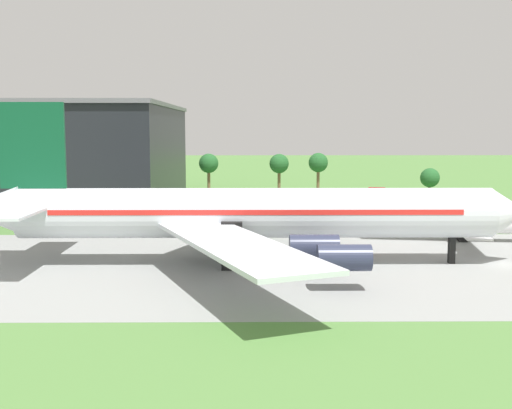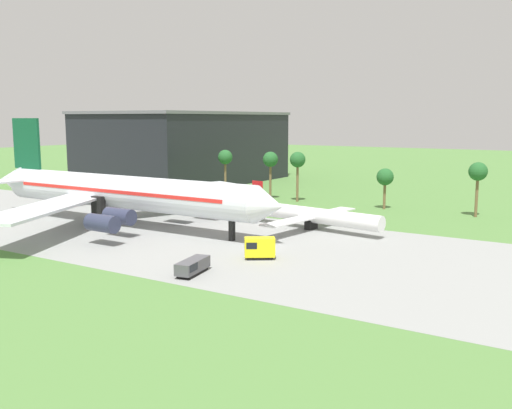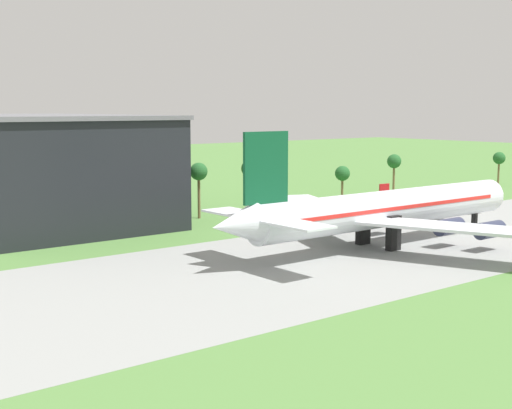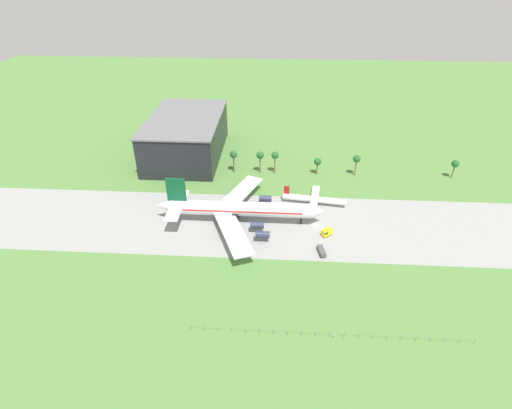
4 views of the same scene
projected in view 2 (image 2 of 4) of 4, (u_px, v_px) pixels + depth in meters
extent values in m
plane|color=#517F3D|center=(263.00, 247.00, 85.34)|extent=(600.00, 600.00, 0.00)
cube|color=gray|center=(263.00, 247.00, 85.34)|extent=(320.00, 44.00, 0.02)
cylinder|color=silver|center=(123.00, 192.00, 101.07)|extent=(55.84, 5.91, 5.91)
cone|color=silver|center=(269.00, 206.00, 85.17)|extent=(4.72, 5.79, 5.79)
cone|color=silver|center=(12.00, 180.00, 117.60)|extent=(7.38, 5.61, 5.61)
cube|color=red|center=(123.00, 190.00, 101.00)|extent=(47.46, 6.02, 0.59)
cube|color=#0F4C2D|center=(27.00, 144.00, 113.60)|extent=(7.68, 0.50, 10.04)
cube|color=silver|center=(28.00, 179.00, 114.82)|extent=(5.32, 23.62, 0.30)
cube|color=silver|center=(45.00, 208.00, 89.95)|extent=(18.23, 30.39, 0.44)
cube|color=silver|center=(169.00, 188.00, 114.81)|extent=(18.23, 30.39, 0.44)
cylinder|color=#2D334C|center=(119.00, 216.00, 92.28)|extent=(5.32, 2.66, 2.66)
cylinder|color=#2D334C|center=(102.00, 223.00, 86.08)|extent=(5.32, 2.66, 2.66)
cylinder|color=#2D334C|center=(176.00, 205.00, 104.16)|extent=(5.32, 2.66, 2.66)
cylinder|color=#2D334C|center=(206.00, 202.00, 107.85)|extent=(5.32, 2.66, 2.66)
cube|color=black|center=(232.00, 223.00, 89.26)|extent=(0.70, 0.90, 5.56)
cube|color=black|center=(99.00, 212.00, 100.32)|extent=(2.40, 1.20, 5.56)
cube|color=black|center=(125.00, 207.00, 105.76)|extent=(2.40, 1.20, 5.56)
cylinder|color=white|center=(311.00, 215.00, 98.65)|extent=(27.21, 6.55, 2.67)
cube|color=red|center=(257.00, 191.00, 105.99)|extent=(2.41, 0.58, 3.73)
cube|color=white|center=(311.00, 216.00, 98.69)|extent=(6.68, 24.60, 0.24)
cube|color=black|center=(311.00, 222.00, 98.84)|extent=(1.53, 2.55, 2.53)
cube|color=black|center=(193.00, 273.00, 70.40)|extent=(2.69, 5.26, 0.40)
cube|color=#4C4C51|center=(193.00, 265.00, 70.26)|extent=(3.05, 6.16, 1.45)
cube|color=black|center=(186.00, 267.00, 68.74)|extent=(2.39, 2.40, 0.90)
cube|color=black|center=(260.00, 258.00, 78.07)|extent=(3.92, 3.47, 0.40)
cube|color=yellow|center=(260.00, 247.00, 77.85)|extent=(4.55, 3.99, 2.56)
cube|color=black|center=(251.00, 244.00, 77.75)|extent=(2.35, 2.50, 0.90)
cube|color=black|center=(188.00, 149.00, 171.30)|extent=(36.00, 60.00, 20.23)
cube|color=slate|center=(187.00, 113.00, 169.73)|extent=(36.72, 61.20, 0.80)
cylinder|color=brown|center=(477.00, 196.00, 110.76)|extent=(0.56, 0.56, 8.34)
sphere|color=#235B28|center=(478.00, 171.00, 110.05)|extent=(3.60, 3.60, 3.60)
cylinder|color=brown|center=(270.00, 181.00, 135.21)|extent=(0.56, 0.56, 8.94)
sphere|color=#235B28|center=(270.00, 159.00, 134.45)|extent=(3.60, 3.60, 3.60)
cylinder|color=brown|center=(385.00, 194.00, 120.64)|extent=(0.56, 0.56, 6.29)
sphere|color=#235B28|center=(385.00, 177.00, 120.08)|extent=(3.60, 3.60, 3.60)
cylinder|color=brown|center=(297.00, 182.00, 131.38)|extent=(0.56, 0.56, 9.13)
sphere|color=#235B28|center=(298.00, 160.00, 130.61)|extent=(3.60, 3.60, 3.60)
cylinder|color=brown|center=(225.00, 178.00, 142.06)|extent=(0.56, 0.56, 9.00)
sphere|color=#235B28|center=(225.00, 157.00, 141.30)|extent=(3.60, 3.60, 3.60)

